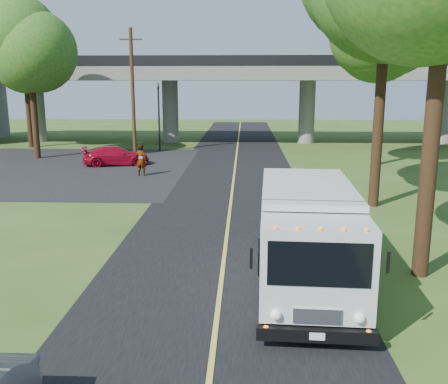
# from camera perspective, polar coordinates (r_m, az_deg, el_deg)

# --- Properties ---
(ground) EXTENTS (120.00, 120.00, 0.00)m
(ground) POSITION_cam_1_polar(r_m,az_deg,el_deg) (13.39, -0.37, -10.66)
(ground) COLOR #354E1B
(ground) RESTS_ON ground
(road) EXTENTS (7.00, 90.00, 0.02)m
(road) POSITION_cam_1_polar(r_m,az_deg,el_deg) (22.92, 0.83, -0.78)
(road) COLOR black
(road) RESTS_ON ground
(parking_lot) EXTENTS (16.00, 18.00, 0.01)m
(parking_lot) POSITION_cam_1_polar(r_m,az_deg,el_deg) (32.86, -18.33, 2.62)
(parking_lot) COLOR black
(parking_lot) RESTS_ON ground
(lane_line) EXTENTS (0.12, 90.00, 0.01)m
(lane_line) POSITION_cam_1_polar(r_m,az_deg,el_deg) (22.91, 0.83, -0.74)
(lane_line) COLOR gold
(lane_line) RESTS_ON road
(overpass) EXTENTS (54.00, 10.00, 7.30)m
(overpass) POSITION_cam_1_polar(r_m,az_deg,el_deg) (44.31, 1.65, 11.54)
(overpass) COLOR slate
(overpass) RESTS_ON ground
(traffic_signal) EXTENTS (0.18, 0.22, 5.20)m
(traffic_signal) POSITION_cam_1_polar(r_m,az_deg,el_deg) (38.92, -7.47, 9.32)
(traffic_signal) COLOR black
(traffic_signal) RESTS_ON ground
(utility_pole) EXTENTS (1.60, 0.26, 9.00)m
(utility_pole) POSITION_cam_1_polar(r_m,az_deg,el_deg) (37.20, -10.38, 11.23)
(utility_pole) COLOR #472D19
(utility_pole) RESTS_ON ground
(tree_right_far) EXTENTS (5.77, 5.67, 10.99)m
(tree_right_far) POSITION_cam_1_polar(r_m,az_deg,el_deg) (33.41, 18.14, 17.09)
(tree_right_far) COLOR #382314
(tree_right_far) RESTS_ON ground
(tree_left_lot) EXTENTS (5.60, 5.50, 10.50)m
(tree_left_lot) POSITION_cam_1_polar(r_m,az_deg,el_deg) (37.14, -21.25, 15.72)
(tree_left_lot) COLOR #382314
(tree_left_lot) RESTS_ON ground
(tree_left_far) EXTENTS (5.26, 5.16, 9.89)m
(tree_left_far) POSITION_cam_1_polar(r_m,az_deg,el_deg) (43.80, -21.73, 14.47)
(tree_left_far) COLOR #382314
(tree_left_far) RESTS_ON ground
(step_van) EXTENTS (2.64, 6.47, 2.67)m
(step_van) POSITION_cam_1_polar(r_m,az_deg,el_deg) (12.85, 9.49, -4.93)
(step_van) COLOR silver
(step_van) RESTS_ON ground
(red_sedan) EXTENTS (4.52, 2.73, 1.23)m
(red_sedan) POSITION_cam_1_polar(r_m,az_deg,el_deg) (32.97, -12.24, 4.07)
(red_sedan) COLOR #A20A21
(red_sedan) RESTS_ON ground
(pedestrian) EXTENTS (0.73, 0.54, 1.82)m
(pedestrian) POSITION_cam_1_polar(r_m,az_deg,el_deg) (28.84, -9.45, 3.61)
(pedestrian) COLOR gray
(pedestrian) RESTS_ON ground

